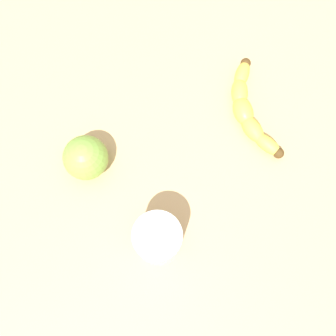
% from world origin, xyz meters
% --- Properties ---
extents(wooden_tabletop, '(1.20, 1.20, 0.03)m').
position_xyz_m(wooden_tabletop, '(0.00, 0.00, 0.01)').
color(wooden_tabletop, tan).
rests_on(wooden_tabletop, ground).
extents(banana, '(0.08, 0.21, 0.04)m').
position_xyz_m(banana, '(0.10, 0.11, 0.05)').
color(banana, '#DFCC49').
rests_on(banana, wooden_tabletop).
extents(smoothie_glass, '(0.08, 0.08, 0.09)m').
position_xyz_m(smoothie_glass, '(-0.14, -0.05, 0.07)').
color(smoothie_glass, silver).
rests_on(smoothie_glass, wooden_tabletop).
extents(green_apple_fruit, '(0.08, 0.08, 0.08)m').
position_xyz_m(green_apple_fruit, '(-0.21, 0.14, 0.07)').
color(green_apple_fruit, '#84B747').
rests_on(green_apple_fruit, wooden_tabletop).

